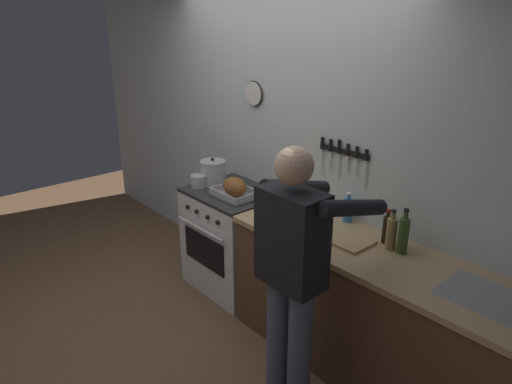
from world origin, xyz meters
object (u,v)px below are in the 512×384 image
object	(u,v)px
person_cook	(294,267)
saucepan	(199,181)
stove	(234,239)
bottle_hot_sauce	(294,206)
stock_pot	(213,172)
bottle_dish_soap	(348,209)
bottle_cooking_oil	(281,196)
bottle_olive_oil	(403,235)
roasting_pan	(235,189)
cutting_board	(344,239)
bottle_vinegar	(391,233)
bottle_soy_sauce	(387,229)

from	to	relation	value
person_cook	saucepan	bearing A→B (deg)	73.23
stove	bottle_hot_sauce	size ratio (longest dim) A/B	5.28
stove	stock_pot	world-z (taller)	stock_pot
bottle_hot_sauce	bottle_dish_soap	distance (m)	0.39
stove	bottle_cooking_oil	world-z (taller)	bottle_cooking_oil
bottle_dish_soap	bottle_olive_oil	bearing A→B (deg)	-13.52
stock_pot	bottle_cooking_oil	bearing A→B (deg)	4.10
roasting_pan	bottle_hot_sauce	size ratio (longest dim) A/B	2.07
bottle_dish_soap	bottle_cooking_oil	bearing A→B (deg)	-158.70
person_cook	stove	bearing A→B (deg)	64.31
cutting_board	bottle_vinegar	xyz separation A→B (m)	(0.27, 0.12, 0.10)
person_cook	cutting_board	world-z (taller)	person_cook
cutting_board	bottle_dish_soap	bearing A→B (deg)	124.53
bottle_hot_sauce	person_cook	bearing A→B (deg)	-45.85
saucepan	cutting_board	world-z (taller)	saucepan
cutting_board	bottle_cooking_oil	distance (m)	0.67
bottle_olive_oil	bottle_cooking_oil	size ratio (longest dim) A/B	1.23
bottle_soy_sauce	bottle_vinegar	distance (m)	0.09
person_cook	bottle_hot_sauce	bearing A→B (deg)	42.94
bottle_vinegar	bottle_dish_soap	size ratio (longest dim) A/B	1.23
roasting_pan	bottle_olive_oil	size ratio (longest dim) A/B	1.19
bottle_cooking_oil	roasting_pan	bearing A→B (deg)	-164.24
person_cook	roasting_pan	world-z (taller)	person_cook
roasting_pan	bottle_olive_oil	xyz separation A→B (m)	(1.43, 0.18, 0.05)
bottle_hot_sauce	bottle_dish_soap	xyz separation A→B (m)	(0.33, 0.20, 0.02)
saucepan	bottle_cooking_oil	xyz separation A→B (m)	(0.81, 0.20, 0.05)
person_cook	bottle_soy_sauce	xyz separation A→B (m)	(0.11, 0.74, 0.04)
stock_pot	bottle_cooking_oil	size ratio (longest dim) A/B	0.99
bottle_dish_soap	bottle_vinegar	bearing A→B (deg)	-17.13
saucepan	bottle_soy_sauce	bearing A→B (deg)	10.40
person_cook	stock_pot	distance (m)	1.65
roasting_pan	stock_pot	xyz separation A→B (m)	(-0.38, 0.06, 0.03)
cutting_board	bottle_soy_sauce	distance (m)	0.28
bottle_olive_oil	bottle_dish_soap	distance (m)	0.54
bottle_vinegar	bottle_cooking_oil	xyz separation A→B (m)	(-0.93, -0.05, -0.01)
saucepan	bottle_dish_soap	distance (m)	1.35
saucepan	stove	bearing A→B (deg)	28.28
stove	roasting_pan	distance (m)	0.54
stove	saucepan	xyz separation A→B (m)	(-0.28, -0.15, 0.50)
saucepan	bottle_vinegar	size ratio (longest dim) A/B	0.49
bottle_dish_soap	person_cook	bearing A→B (deg)	-71.79
bottle_cooking_oil	bottle_vinegar	bearing A→B (deg)	3.18
roasting_pan	cutting_board	xyz separation A→B (m)	(1.08, 0.05, -0.06)
bottle_hot_sauce	cutting_board	bearing A→B (deg)	-6.06
roasting_pan	cutting_board	distance (m)	1.08
stock_pot	bottle_soy_sauce	bearing A→B (deg)	5.65
stove	bottle_dish_soap	xyz separation A→B (m)	(1.01, 0.24, 0.54)
bottle_soy_sauce	bottle_olive_oil	distance (m)	0.15
stove	person_cook	world-z (taller)	person_cook
bottle_olive_oil	bottle_dish_soap	bearing A→B (deg)	166.48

